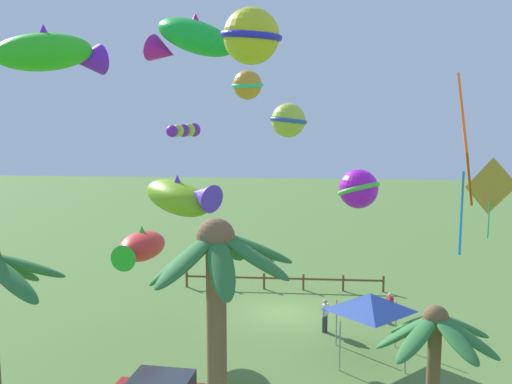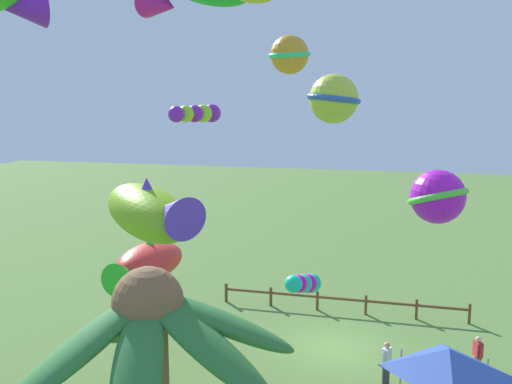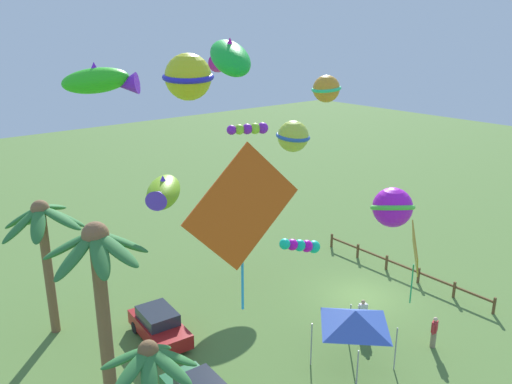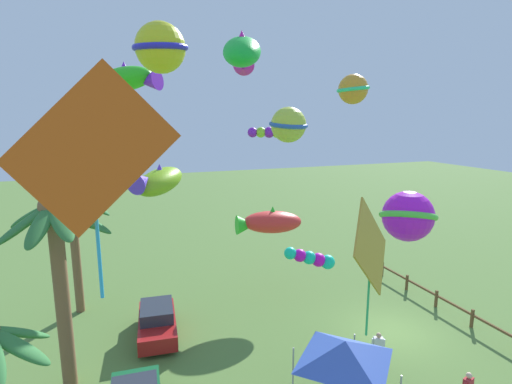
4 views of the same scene
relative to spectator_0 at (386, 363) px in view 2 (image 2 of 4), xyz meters
name	(u,v)px [view 2 (image 2 of 4)]	position (x,y,z in m)	size (l,w,h in m)	color
ground_plane	(335,348)	(2.05, -2.51, -0.81)	(120.00, 120.00, 0.00)	#567A38
rail_fence	(341,300)	(2.17, -6.45, -0.23)	(11.62, 0.12, 0.95)	brown
spectator_0	(386,363)	(0.00, 0.00, 0.00)	(0.37, 0.51, 1.59)	#38383D
spectator_1	(477,357)	(-3.20, -1.32, 0.00)	(0.34, 0.53, 1.59)	gray
festival_tent	(449,361)	(-1.76, 2.81, 1.65)	(2.86, 2.86, 2.85)	#9E9EA3
kite_tube_1	(304,283)	(2.70, 1.73, 3.29)	(0.92, 2.33, 1.13)	#12DAA6
kite_ball_2	(438,197)	(-1.40, 0.24, 6.08)	(2.72, 2.72, 1.78)	#B718D0
kite_ball_3	(334,99)	(1.70, 3.44, 9.20)	(1.79, 1.78, 1.35)	#B9D23C
kite_tube_4	(197,114)	(6.08, 2.33, 8.76)	(1.14, 2.09, 0.59)	purple
kite_ball_6	(290,55)	(3.72, -0.73, 10.76)	(1.71, 1.72, 1.35)	orange
kite_fish_9	(147,263)	(8.36, 1.49, 3.50)	(2.12, 4.07, 1.65)	red
kite_fish_11	(151,211)	(5.05, 8.04, 6.80)	(3.26, 3.00, 1.49)	#7EB71C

